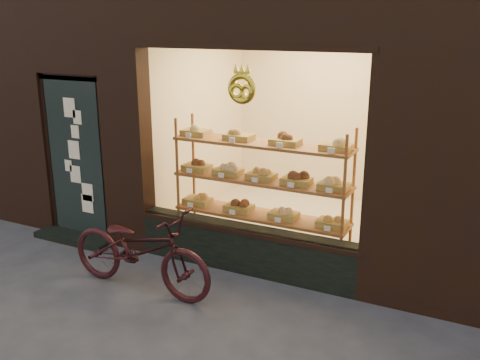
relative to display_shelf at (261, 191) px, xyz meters
The scene contains 3 objects.
ground 2.73m from the display_shelf, 100.01° to the right, with size 90.00×90.00×0.00m, color #33333A.
display_shelf is the anchor object (origin of this frame).
bicycle 1.63m from the display_shelf, 121.19° to the right, with size 0.62×1.79×0.94m, color black.
Camera 1 is at (2.97, -3.07, 2.84)m, focal length 40.00 mm.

